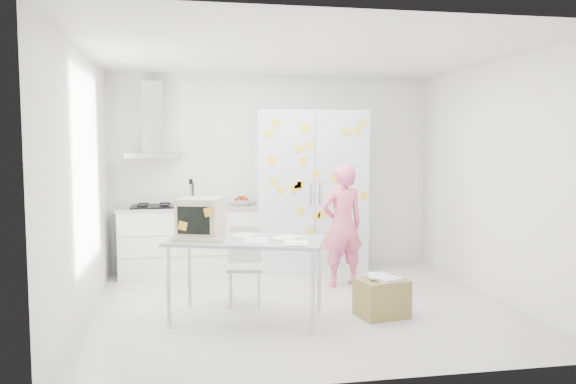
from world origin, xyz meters
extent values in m
cube|color=silver|center=(0.00, 0.00, -0.01)|extent=(4.50, 4.00, 0.02)
cube|color=white|center=(0.00, 2.00, 1.35)|extent=(4.50, 0.02, 2.70)
cube|color=white|center=(-2.25, 0.00, 1.35)|extent=(0.02, 4.00, 2.70)
cube|color=white|center=(2.25, 0.00, 1.35)|extent=(0.02, 4.00, 2.70)
cube|color=white|center=(0.00, 0.00, 2.70)|extent=(4.50, 4.00, 0.02)
cube|color=white|center=(-1.20, 1.70, 0.44)|extent=(1.80, 0.60, 0.88)
cube|color=gray|center=(-1.20, 1.40, 0.58)|extent=(1.76, 0.01, 0.01)
cube|color=gray|center=(-1.20, 1.40, 0.30)|extent=(1.76, 0.01, 0.01)
cube|color=#9E9E99|center=(-1.20, 1.70, 0.90)|extent=(1.84, 0.63, 0.04)
cube|color=black|center=(-1.65, 1.70, 0.93)|extent=(0.58, 0.50, 0.03)
cylinder|color=black|center=(-1.79, 1.58, 0.95)|extent=(0.14, 0.14, 0.02)
cylinder|color=black|center=(-1.51, 1.58, 0.95)|extent=(0.14, 0.14, 0.02)
cylinder|color=black|center=(-1.79, 1.82, 0.95)|extent=(0.14, 0.14, 0.02)
cylinder|color=black|center=(-1.51, 1.82, 0.95)|extent=(0.14, 0.14, 0.02)
cylinder|color=silver|center=(-1.15, 1.70, 0.99)|extent=(0.10, 0.10, 0.14)
cylinder|color=black|center=(-1.16, 1.71, 1.09)|extent=(0.01, 0.01, 0.30)
cylinder|color=black|center=(-1.13, 1.69, 1.09)|extent=(0.01, 0.01, 0.30)
cylinder|color=black|center=(-1.15, 1.72, 1.09)|extent=(0.01, 0.01, 0.30)
cube|color=black|center=(-1.16, 1.71, 1.25)|extent=(0.05, 0.01, 0.07)
imported|color=white|center=(-0.50, 1.70, 0.96)|extent=(0.31, 0.31, 0.08)
sphere|color=#B2140F|center=(-0.56, 1.72, 0.99)|extent=(0.08, 0.08, 0.08)
sphere|color=#B2140F|center=(-0.47, 1.65, 0.99)|extent=(0.08, 0.08, 0.08)
sphere|color=#B2140F|center=(-0.43, 1.74, 0.99)|extent=(0.08, 0.08, 0.08)
cylinder|color=yellow|center=(-0.52, 1.72, 1.03)|extent=(0.09, 0.17, 0.10)
cylinder|color=yellow|center=(-0.49, 1.72, 1.03)|extent=(0.04, 0.17, 0.10)
cylinder|color=yellow|center=(-0.47, 1.72, 1.03)|extent=(0.08, 0.17, 0.10)
cube|color=silver|center=(-1.65, 1.75, 1.60)|extent=(0.70, 0.48, 0.07)
cube|color=silver|center=(-1.65, 1.87, 2.10)|extent=(0.26, 0.24, 0.95)
cube|color=silver|center=(0.45, 1.68, 1.10)|extent=(1.50, 0.65, 2.20)
cube|color=slate|center=(0.45, 1.35, 1.10)|extent=(0.01, 0.01, 2.16)
cube|color=silver|center=(0.39, 1.34, 1.10)|extent=(0.02, 0.02, 0.30)
cube|color=silver|center=(0.51, 1.34, 1.10)|extent=(0.02, 0.02, 0.30)
cube|color=yellow|center=(0.86, 1.34, 1.90)|extent=(0.10, 0.00, 0.10)
cube|color=yellow|center=(1.01, 1.34, 1.93)|extent=(0.12, 0.00, 0.12)
cube|color=yellow|center=(1.12, 1.34, 1.05)|extent=(0.12, 0.00, 0.12)
cube|color=yellow|center=(0.22, 1.34, 1.21)|extent=(0.10, 0.00, 0.10)
cube|color=yellow|center=(0.46, 1.34, 1.35)|extent=(0.12, 0.00, 0.12)
cube|color=yellow|center=(0.83, 1.34, 0.86)|extent=(0.12, 0.00, 0.12)
cube|color=yellow|center=(0.25, 1.34, 0.87)|extent=(0.10, 0.00, 0.10)
cube|color=yellow|center=(0.32, 1.34, 1.95)|extent=(0.12, 0.00, 0.12)
cube|color=yellow|center=(0.54, 1.34, 0.81)|extent=(0.12, 0.00, 0.12)
cube|color=yellow|center=(0.86, 1.34, 1.19)|extent=(0.12, 0.00, 0.12)
cube|color=yellow|center=(0.74, 1.34, 0.94)|extent=(0.10, 0.00, 0.10)
cube|color=yellow|center=(0.24, 1.34, 1.69)|extent=(0.12, 0.00, 0.12)
cube|color=yellow|center=(-0.01, 1.34, 1.15)|extent=(0.10, 0.00, 0.10)
cube|color=yellow|center=(-0.10, 1.34, 1.26)|extent=(0.10, 0.00, 0.10)
cube|color=yellow|center=(-0.16, 1.34, 1.89)|extent=(0.11, 0.00, 0.11)
cube|color=yellow|center=(0.38, 1.34, 0.59)|extent=(0.10, 0.00, 0.10)
cube|color=yellow|center=(0.25, 1.34, 1.22)|extent=(0.11, 0.00, 0.11)
cube|color=yellow|center=(0.99, 1.34, 0.59)|extent=(0.11, 0.00, 0.11)
cube|color=yellow|center=(1.09, 1.34, 2.03)|extent=(0.10, 0.00, 0.10)
cube|color=yellow|center=(0.28, 1.34, 1.53)|extent=(0.10, 0.00, 0.10)
cube|color=yellow|center=(0.17, 1.34, 1.16)|extent=(0.11, 0.00, 0.11)
cube|color=yellow|center=(0.63, 1.34, 0.52)|extent=(0.10, 0.00, 0.10)
cube|color=yellow|center=(-0.07, 1.34, 2.03)|extent=(0.10, 0.00, 0.10)
cube|color=yellow|center=(-0.13, 1.34, 1.54)|extent=(0.12, 0.00, 0.12)
cube|color=yellow|center=(0.76, 1.34, 0.77)|extent=(0.11, 0.00, 0.11)
cube|color=yellow|center=(0.37, 1.34, 1.73)|extent=(0.11, 0.00, 0.11)
cube|color=yellow|center=(0.72, 1.34, 1.28)|extent=(0.11, 0.00, 0.11)
cube|color=yellow|center=(0.47, 1.34, 0.80)|extent=(0.11, 0.00, 0.11)
imported|color=#FB618F|center=(0.66, 0.75, 0.75)|extent=(0.61, 0.45, 1.51)
cube|color=#A9B0B4|center=(-0.65, -0.40, 0.80)|extent=(1.68, 1.20, 0.03)
cylinder|color=silver|center=(-1.40, -0.48, 0.39)|extent=(0.05, 0.05, 0.78)
cylinder|color=silver|center=(-0.09, -0.92, 0.39)|extent=(0.05, 0.05, 0.78)
cylinder|color=silver|center=(-1.20, 0.12, 0.39)|extent=(0.05, 0.05, 0.78)
cylinder|color=silver|center=(0.11, -0.32, 0.39)|extent=(0.05, 0.05, 0.78)
cube|color=beige|center=(-1.08, -0.16, 1.01)|extent=(0.53, 0.54, 0.39)
cube|color=beige|center=(-1.15, -0.38, 1.01)|extent=(0.38, 0.14, 0.35)
cube|color=black|center=(-1.16, -0.39, 1.01)|extent=(0.31, 0.11, 0.27)
cube|color=yellow|center=(-1.26, -0.36, 0.96)|extent=(0.10, 0.04, 0.10)
cube|color=yellow|center=(-1.02, -0.44, 1.10)|extent=(0.10, 0.04, 0.10)
cube|color=beige|center=(-1.12, -0.45, 0.83)|extent=(0.50, 0.31, 0.03)
cube|color=gray|center=(-1.12, -0.45, 0.85)|extent=(0.45, 0.25, 0.01)
cube|color=white|center=(-0.56, -0.49, 0.82)|extent=(0.25, 0.34, 0.00)
cube|color=white|center=(-0.25, -0.40, 0.82)|extent=(0.38, 0.39, 0.00)
cube|color=white|center=(-0.21, -0.72, 0.82)|extent=(0.29, 0.36, 0.00)
cube|color=white|center=(-0.63, -0.18, 0.82)|extent=(0.35, 0.39, 0.00)
cube|color=silver|center=(-0.61, 0.14, 0.41)|extent=(0.42, 0.42, 0.04)
cube|color=silver|center=(-0.59, 0.31, 0.63)|extent=(0.36, 0.07, 0.42)
cylinder|color=silver|center=(-0.78, 0.01, 0.19)|extent=(0.03, 0.03, 0.39)
cylinder|color=silver|center=(-0.48, -0.03, 0.19)|extent=(0.03, 0.03, 0.39)
cylinder|color=silver|center=(-0.74, 0.31, 0.19)|extent=(0.03, 0.03, 0.39)
cylinder|color=silver|center=(-0.44, 0.28, 0.19)|extent=(0.03, 0.03, 0.39)
cube|color=olive|center=(0.72, -0.52, 0.19)|extent=(0.54, 0.47, 0.38)
cube|color=silver|center=(0.75, -0.54, 0.40)|extent=(0.31, 0.36, 0.03)
cube|color=silver|center=(0.69, -0.49, 0.42)|extent=(0.23, 0.30, 0.00)
camera|label=1|loc=(-1.21, -5.86, 1.76)|focal=35.00mm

